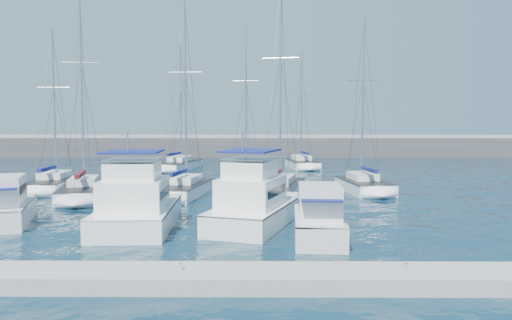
{
  "coord_description": "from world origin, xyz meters",
  "views": [
    {
      "loc": [
        2.82,
        -28.32,
        5.93
      ],
      "look_at": [
        2.54,
        7.67,
        3.0
      ],
      "focal_mm": 35.0,
      "sensor_mm": 36.0,
      "label": 1
    }
  ],
  "objects_px": {
    "sailboat_mid_e": "(364,185)",
    "sailboat_back_c": "(302,164)",
    "sailboat_back_a": "(179,165)",
    "motor_yacht_stbd_outer": "(319,221)",
    "motor_yacht_port_inner": "(137,208)",
    "sailboat_mid_d": "(278,190)",
    "sailboat_mid_c": "(184,189)",
    "sailboat_mid_b": "(83,191)",
    "motor_yacht_port_outer": "(2,208)",
    "sailboat_back_b": "(245,170)",
    "motor_yacht_stbd_inner": "(255,205)",
    "sailboat_mid_a": "(54,184)"
  },
  "relations": [
    {
      "from": "motor_yacht_stbd_outer",
      "to": "sailboat_mid_d",
      "type": "distance_m",
      "value": 13.99
    },
    {
      "from": "sailboat_back_b",
      "to": "sailboat_mid_d",
      "type": "bearing_deg",
      "value": -75.89
    },
    {
      "from": "sailboat_back_b",
      "to": "sailboat_mid_b",
      "type": "bearing_deg",
      "value": -125.49
    },
    {
      "from": "sailboat_mid_a",
      "to": "sailboat_mid_e",
      "type": "xyz_separation_m",
      "value": [
        25.93,
        -0.72,
        0.02
      ]
    },
    {
      "from": "motor_yacht_port_outer",
      "to": "sailboat_back_a",
      "type": "bearing_deg",
      "value": 63.63
    },
    {
      "from": "sailboat_back_a",
      "to": "sailboat_back_b",
      "type": "relative_size",
      "value": 0.94
    },
    {
      "from": "motor_yacht_stbd_inner",
      "to": "sailboat_back_a",
      "type": "bearing_deg",
      "value": 124.51
    },
    {
      "from": "sailboat_back_b",
      "to": "motor_yacht_stbd_inner",
      "type": "bearing_deg",
      "value": -84.52
    },
    {
      "from": "motor_yacht_port_outer",
      "to": "motor_yacht_stbd_inner",
      "type": "relative_size",
      "value": 0.72
    },
    {
      "from": "motor_yacht_port_outer",
      "to": "sailboat_back_b",
      "type": "relative_size",
      "value": 0.43
    },
    {
      "from": "sailboat_mid_c",
      "to": "sailboat_mid_a",
      "type": "bearing_deg",
      "value": 173.64
    },
    {
      "from": "sailboat_mid_a",
      "to": "sailboat_mid_c",
      "type": "xyz_separation_m",
      "value": [
        11.43,
        -3.04,
        0.02
      ]
    },
    {
      "from": "sailboat_mid_d",
      "to": "sailboat_back_c",
      "type": "xyz_separation_m",
      "value": [
        3.77,
        22.83,
        -0.01
      ]
    },
    {
      "from": "motor_yacht_port_inner",
      "to": "sailboat_mid_d",
      "type": "xyz_separation_m",
      "value": [
        8.11,
        11.39,
        -0.6
      ]
    },
    {
      "from": "motor_yacht_port_outer",
      "to": "sailboat_back_a",
      "type": "xyz_separation_m",
      "value": [
        4.94,
        31.26,
        -0.42
      ]
    },
    {
      "from": "sailboat_mid_a",
      "to": "sailboat_mid_b",
      "type": "bearing_deg",
      "value": -49.29
    },
    {
      "from": "sailboat_mid_c",
      "to": "motor_yacht_port_inner",
      "type": "bearing_deg",
      "value": -85.2
    },
    {
      "from": "motor_yacht_stbd_inner",
      "to": "sailboat_mid_c",
      "type": "bearing_deg",
      "value": 135.66
    },
    {
      "from": "motor_yacht_port_outer",
      "to": "sailboat_mid_b",
      "type": "bearing_deg",
      "value": 65.46
    },
    {
      "from": "motor_yacht_stbd_outer",
      "to": "sailboat_mid_b",
      "type": "relative_size",
      "value": 0.36
    },
    {
      "from": "sailboat_mid_e",
      "to": "motor_yacht_stbd_inner",
      "type": "bearing_deg",
      "value": -130.87
    },
    {
      "from": "motor_yacht_port_outer",
      "to": "motor_yacht_stbd_inner",
      "type": "xyz_separation_m",
      "value": [
        14.36,
        -0.13,
        0.19
      ]
    },
    {
      "from": "sailboat_mid_e",
      "to": "motor_yacht_port_inner",
      "type": "bearing_deg",
      "value": -144.46
    },
    {
      "from": "motor_yacht_stbd_outer",
      "to": "motor_yacht_port_inner",
      "type": "bearing_deg",
      "value": 168.74
    },
    {
      "from": "sailboat_mid_d",
      "to": "motor_yacht_port_inner",
      "type": "bearing_deg",
      "value": -114.11
    },
    {
      "from": "sailboat_mid_b",
      "to": "sailboat_mid_e",
      "type": "bearing_deg",
      "value": -3.96
    },
    {
      "from": "sailboat_mid_a",
      "to": "sailboat_back_c",
      "type": "height_order",
      "value": "sailboat_back_c"
    },
    {
      "from": "sailboat_mid_e",
      "to": "sailboat_back_a",
      "type": "bearing_deg",
      "value": 127.97
    },
    {
      "from": "sailboat_mid_c",
      "to": "sailboat_mid_e",
      "type": "height_order",
      "value": "sailboat_mid_c"
    },
    {
      "from": "sailboat_mid_b",
      "to": "sailboat_back_a",
      "type": "bearing_deg",
      "value": 67.44
    },
    {
      "from": "sailboat_mid_e",
      "to": "sailboat_back_c",
      "type": "bearing_deg",
      "value": 92.56
    },
    {
      "from": "sailboat_back_c",
      "to": "motor_yacht_port_inner",
      "type": "bearing_deg",
      "value": -116.35
    },
    {
      "from": "sailboat_mid_c",
      "to": "motor_yacht_stbd_outer",
      "type": "bearing_deg",
      "value": -49.49
    },
    {
      "from": "sailboat_mid_c",
      "to": "sailboat_back_c",
      "type": "bearing_deg",
      "value": 72.28
    },
    {
      "from": "sailboat_mid_e",
      "to": "sailboat_back_c",
      "type": "height_order",
      "value": "sailboat_mid_e"
    },
    {
      "from": "motor_yacht_port_outer",
      "to": "motor_yacht_stbd_outer",
      "type": "height_order",
      "value": "same"
    },
    {
      "from": "sailboat_mid_e",
      "to": "sailboat_back_a",
      "type": "height_order",
      "value": "sailboat_back_a"
    },
    {
      "from": "motor_yacht_stbd_outer",
      "to": "sailboat_back_b",
      "type": "height_order",
      "value": "sailboat_back_b"
    },
    {
      "from": "motor_yacht_stbd_inner",
      "to": "sailboat_back_b",
      "type": "bearing_deg",
      "value": 110.8
    },
    {
      "from": "motor_yacht_port_outer",
      "to": "sailboat_mid_b",
      "type": "distance_m",
      "value": 9.63
    },
    {
      "from": "motor_yacht_port_inner",
      "to": "sailboat_back_b",
      "type": "relative_size",
      "value": 0.52
    },
    {
      "from": "sailboat_mid_c",
      "to": "sailboat_back_c",
      "type": "height_order",
      "value": "sailboat_mid_c"
    },
    {
      "from": "motor_yacht_port_inner",
      "to": "motor_yacht_stbd_outer",
      "type": "bearing_deg",
      "value": -17.26
    },
    {
      "from": "motor_yacht_port_inner",
      "to": "motor_yacht_stbd_inner",
      "type": "xyz_separation_m",
      "value": [
        6.45,
        0.88,
        0.0
      ]
    },
    {
      "from": "motor_yacht_stbd_outer",
      "to": "sailboat_mid_c",
      "type": "bearing_deg",
      "value": 125.42
    },
    {
      "from": "motor_yacht_stbd_outer",
      "to": "sailboat_back_a",
      "type": "relative_size",
      "value": 0.4
    },
    {
      "from": "sailboat_mid_e",
      "to": "sailboat_back_b",
      "type": "xyz_separation_m",
      "value": [
        -10.11,
        11.78,
        -0.0
      ]
    },
    {
      "from": "sailboat_mid_e",
      "to": "sailboat_back_c",
      "type": "distance_m",
      "value": 20.53
    },
    {
      "from": "motor_yacht_stbd_outer",
      "to": "sailboat_back_a",
      "type": "bearing_deg",
      "value": 113.31
    },
    {
      "from": "motor_yacht_stbd_inner",
      "to": "sailboat_back_c",
      "type": "distance_m",
      "value": 33.78
    }
  ]
}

